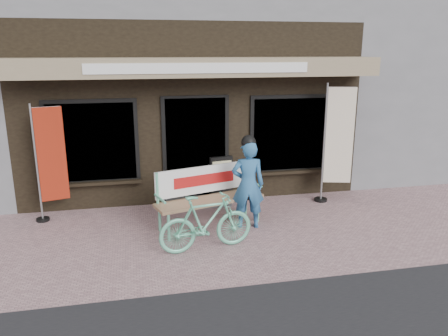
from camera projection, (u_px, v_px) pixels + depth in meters
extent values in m
plane|color=#A57E81|center=(214.00, 241.00, 7.24)|extent=(70.00, 70.00, 0.00)
cube|color=black|center=(179.00, 99.00, 11.49)|extent=(7.00, 6.00, 3.60)
cube|color=gray|center=(197.00, 67.00, 8.07)|extent=(7.00, 0.80, 0.35)
cube|color=white|center=(200.00, 68.00, 7.69)|extent=(4.00, 0.02, 0.18)
cube|color=black|center=(196.00, 150.00, 8.82)|extent=(1.20, 0.06, 2.10)
cube|color=black|center=(196.00, 150.00, 8.81)|extent=(1.35, 0.04, 2.20)
cube|color=black|center=(92.00, 142.00, 8.35)|extent=(1.60, 0.06, 1.50)
cube|color=black|center=(290.00, 134.00, 9.15)|extent=(1.60, 0.06, 1.50)
cube|color=black|center=(92.00, 142.00, 8.35)|extent=(1.75, 0.04, 1.65)
cube|color=black|center=(290.00, 134.00, 9.14)|extent=(1.75, 0.04, 1.65)
cube|color=black|center=(95.00, 183.00, 8.51)|extent=(1.80, 0.18, 0.06)
cube|color=black|center=(290.00, 172.00, 9.30)|extent=(1.80, 0.18, 0.06)
cube|color=#59595B|center=(198.00, 202.00, 8.87)|extent=(1.30, 0.45, 0.15)
cylinder|color=#63C19B|center=(169.00, 227.00, 7.20)|extent=(0.06, 0.06, 0.46)
cylinder|color=#63C19B|center=(160.00, 219.00, 7.57)|extent=(0.06, 0.06, 0.46)
cylinder|color=#63C19B|center=(258.00, 210.00, 7.99)|extent=(0.06, 0.06, 0.46)
cylinder|color=#63C19B|center=(246.00, 203.00, 8.36)|extent=(0.06, 0.06, 0.46)
cube|color=#9B7655|center=(210.00, 200.00, 7.71)|extent=(2.02, 1.02, 0.05)
cylinder|color=#63C19B|center=(157.00, 190.00, 7.42)|extent=(0.06, 0.06, 0.60)
cylinder|color=#63C19B|center=(247.00, 176.00, 8.23)|extent=(0.06, 0.06, 0.60)
cube|color=white|center=(204.00, 179.00, 7.83)|extent=(1.79, 0.56, 0.49)
cube|color=#B21414|center=(205.00, 180.00, 7.81)|extent=(1.13, 0.34, 0.20)
cylinder|color=#63C19B|center=(160.00, 199.00, 7.24)|extent=(0.18, 0.47, 0.04)
cylinder|color=#63C19B|center=(255.00, 183.00, 8.08)|extent=(0.18, 0.47, 0.04)
imported|color=#2B6296|center=(248.00, 185.00, 7.62)|extent=(0.63, 0.46, 1.57)
sphere|color=black|center=(249.00, 142.00, 7.42)|extent=(0.29, 0.29, 0.25)
imported|color=#63C19B|center=(206.00, 222.00, 6.81)|extent=(1.57, 0.65, 0.91)
cylinder|color=gray|center=(37.00, 164.00, 7.80)|extent=(0.04, 0.04, 2.17)
cylinder|color=gray|center=(45.00, 107.00, 7.65)|extent=(0.48, 0.16, 0.02)
cube|color=#9F2411|center=(51.00, 155.00, 7.88)|extent=(0.48, 0.16, 1.72)
cylinder|color=black|center=(43.00, 219.00, 8.08)|extent=(0.29, 0.29, 0.05)
cylinder|color=gray|center=(324.00, 144.00, 8.83)|extent=(0.05, 0.05, 2.44)
cylinder|color=gray|center=(342.00, 87.00, 8.52)|extent=(0.54, 0.17, 0.03)
cube|color=#F0DDC4|center=(340.00, 136.00, 8.77)|extent=(0.54, 0.18, 1.94)
cylinder|color=black|center=(321.00, 200.00, 9.14)|extent=(0.33, 0.33, 0.06)
cube|color=black|center=(221.00, 179.00, 8.99)|extent=(0.49, 0.16, 0.96)
cube|color=beige|center=(222.00, 175.00, 8.92)|extent=(0.40, 0.09, 0.59)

